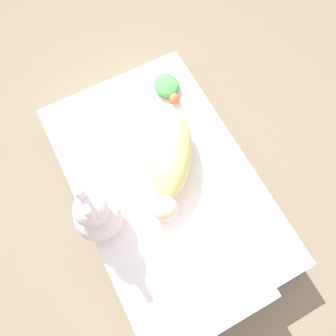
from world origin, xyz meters
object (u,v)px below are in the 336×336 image
Objects in this scene: pillow at (216,278)px; bunny_plush at (96,216)px; swaddled_baby at (171,161)px; turtle_plush at (167,86)px.

pillow is 0.53m from bunny_plush.
pillow is (0.51, -0.07, -0.03)m from swaddled_baby.
pillow is 0.92m from turtle_plush.
bunny_plush is 0.73m from turtle_plush.
bunny_plush reaches higher than turtle_plush.
turtle_plush is (-0.38, 0.18, -0.06)m from swaddled_baby.
swaddled_baby is 0.39m from bunny_plush.
swaddled_baby is 2.62× the size of turtle_plush.
bunny_plush is 2.12× the size of turtle_plush.
bunny_plush is at bearing -143.97° from pillow.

